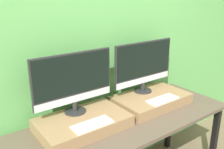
% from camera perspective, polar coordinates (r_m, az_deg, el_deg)
% --- Properties ---
extents(wall_back, '(8.00, 0.04, 2.60)m').
position_cam_1_polar(wall_back, '(2.23, -3.22, 5.94)').
color(wall_back, '#66B75B').
rests_on(wall_back, ground_plane).
extents(workbench, '(1.90, 0.70, 0.78)m').
position_cam_1_polar(workbench, '(2.13, 3.40, -11.97)').
color(workbench, brown).
rests_on(workbench, ground_plane).
extents(wooden_riser_left, '(0.68, 0.43, 0.09)m').
position_cam_1_polar(wooden_riser_left, '(1.96, -6.68, -10.92)').
color(wooden_riser_left, '#99754C').
rests_on(wooden_riser_left, workbench).
extents(monitor_left, '(0.66, 0.17, 0.48)m').
position_cam_1_polar(monitor_left, '(1.92, -8.76, -1.27)').
color(monitor_left, '#282828').
rests_on(monitor_left, wooden_riser_left).
extents(keyboard_left, '(0.30, 0.12, 0.01)m').
position_cam_1_polar(keyboard_left, '(1.82, -4.49, -11.25)').
color(keyboard_left, silver).
rests_on(keyboard_left, wooden_riser_left).
extents(wooden_riser_right, '(0.68, 0.43, 0.09)m').
position_cam_1_polar(wooden_riser_right, '(2.36, 8.91, -5.69)').
color(wooden_riser_right, '#99754C').
rests_on(wooden_riser_right, workbench).
extents(monitor_right, '(0.66, 0.17, 0.48)m').
position_cam_1_polar(monitor_right, '(2.33, 7.27, 2.32)').
color(monitor_right, '#282828').
rests_on(monitor_right, wooden_riser_right).
extents(keyboard_right, '(0.30, 0.12, 0.01)m').
position_cam_1_polar(keyboard_right, '(2.25, 11.51, -5.59)').
color(keyboard_right, silver).
rests_on(keyboard_right, wooden_riser_right).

